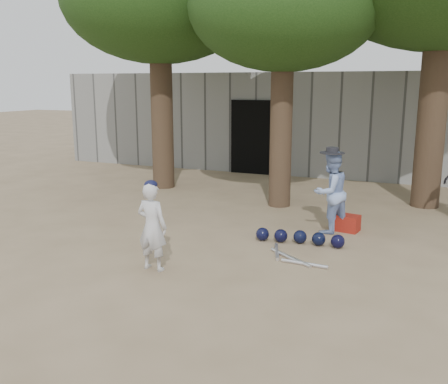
% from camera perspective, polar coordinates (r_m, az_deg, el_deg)
% --- Properties ---
extents(ground, '(70.00, 70.00, 0.00)m').
position_cam_1_polar(ground, '(7.74, -7.04, -7.98)').
color(ground, '#937C5E').
rests_on(ground, ground).
extents(boy_player, '(0.49, 0.34, 1.30)m').
position_cam_1_polar(boy_player, '(7.28, -8.22, -3.95)').
color(boy_player, silver).
rests_on(boy_player, ground).
extents(spectator_blue, '(0.88, 0.92, 1.50)m').
position_cam_1_polar(spectator_blue, '(9.22, 12.06, -0.02)').
color(spectator_blue, '#8EA7DC').
rests_on(spectator_blue, ground).
extents(red_bag, '(0.47, 0.39, 0.30)m').
position_cam_1_polar(red_bag, '(9.50, 13.91, -3.47)').
color(red_bag, '#A52C16').
rests_on(red_bag, ground).
extents(back_building, '(16.00, 5.24, 3.00)m').
position_cam_1_polar(back_building, '(17.06, 10.42, 8.15)').
color(back_building, gray).
rests_on(back_building, ground).
extents(helmet_row, '(1.51, 0.33, 0.23)m').
position_cam_1_polar(helmet_row, '(8.60, 8.63, -5.15)').
color(helmet_row, black).
rests_on(helmet_row, ground).
extents(bat_pile, '(1.04, 0.82, 0.06)m').
position_cam_1_polar(bat_pile, '(7.88, 7.56, -7.43)').
color(bat_pile, silver).
rests_on(bat_pile, ground).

